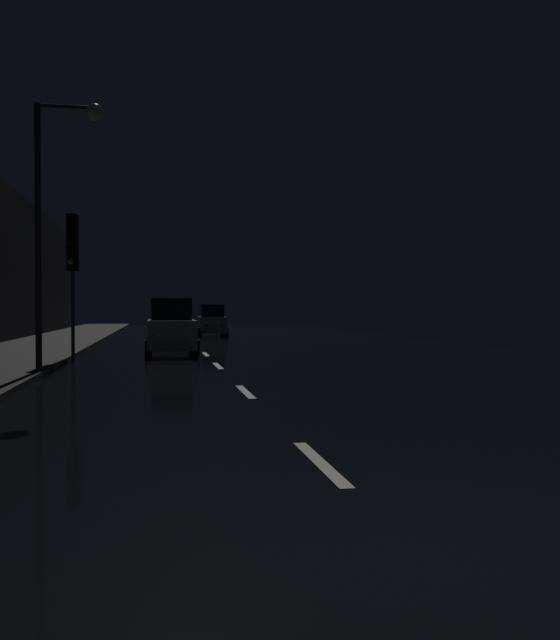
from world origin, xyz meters
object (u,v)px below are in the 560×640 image
traffic_light_far_left (72,254)px  car_distant_taillights (212,322)px  streetlamp_overhead (57,194)px  car_approaching_headlights (171,328)px

traffic_light_far_left → car_distant_taillights: bearing=174.8°
traffic_light_far_left → streetlamp_overhead: streetlamp_overhead is taller
car_distant_taillights → car_approaching_headlights: bearing=170.0°
streetlamp_overhead → car_distant_taillights: 25.71m
car_approaching_headlights → car_distant_taillights: 16.65m
car_distant_taillights → streetlamp_overhead: bearing=166.5°
traffic_light_far_left → streetlamp_overhead: size_ratio=0.70×
traffic_light_far_left → car_approaching_headlights: bearing=145.2°
traffic_light_far_left → car_distant_taillights: (6.21, 19.46, -2.65)m
streetlamp_overhead → car_distant_taillights: bearing=76.5°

